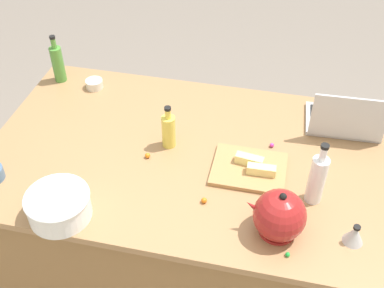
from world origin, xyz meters
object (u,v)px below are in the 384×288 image
object	(u,v)px
bottle_olive	(58,63)
butter_stick_right	(261,170)
bottle_vinegar	(317,179)
laptop	(344,120)
bottle_oil	(169,130)
kettle	(279,216)
ramekin_medium	(94,84)
cutting_board	(249,169)
kitchen_timer	(355,234)
mixing_bowl_large	(59,205)
butter_stick_left	(249,160)

from	to	relation	value
bottle_olive	butter_stick_right	size ratio (longest dim) A/B	2.17
bottle_vinegar	butter_stick_right	distance (m)	0.22
laptop	bottle_oil	size ratio (longest dim) A/B	1.64
bottle_oil	butter_stick_right	xyz separation A→B (m)	(-0.39, 0.10, -0.04)
kettle	ramekin_medium	xyz separation A→B (m)	(0.93, -0.67, -0.06)
bottle_olive	cutting_board	world-z (taller)	bottle_olive
bottle_oil	kitchen_timer	size ratio (longest dim) A/B	2.52
kettle	kitchen_timer	size ratio (longest dim) A/B	2.77
mixing_bowl_large	ramekin_medium	distance (m)	0.79
bottle_olive	kettle	bearing A→B (deg)	147.93
cutting_board	butter_stick_right	size ratio (longest dim) A/B	2.59
kitchen_timer	mixing_bowl_large	bearing A→B (deg)	6.27
cutting_board	butter_stick_right	xyz separation A→B (m)	(-0.05, 0.02, 0.03)
butter_stick_right	laptop	bearing A→B (deg)	-130.32
bottle_vinegar	butter_stick_left	distance (m)	0.29
mixing_bowl_large	kettle	size ratio (longest dim) A/B	1.07
kitchen_timer	cutting_board	bearing A→B (deg)	-33.90
bottle_oil	ramekin_medium	size ratio (longest dim) A/B	2.39
bottle_oil	ramekin_medium	bearing A→B (deg)	-35.37
laptop	butter_stick_left	bearing A→B (deg)	41.53
bottle_olive	cutting_board	size ratio (longest dim) A/B	0.84
bottle_vinegar	bottle_olive	distance (m)	1.33
bottle_vinegar	bottle_oil	distance (m)	0.62
bottle_oil	butter_stick_right	bearing A→B (deg)	165.45
bottle_oil	butter_stick_left	xyz separation A→B (m)	(-0.34, 0.06, -0.04)
cutting_board	bottle_olive	bearing A→B (deg)	-23.48
bottle_olive	bottle_vinegar	bearing A→B (deg)	156.96
bottle_olive	mixing_bowl_large	bearing A→B (deg)	114.28
bottle_oil	butter_stick_left	bearing A→B (deg)	170.54
butter_stick_left	kitchen_timer	bearing A→B (deg)	144.10
bottle_olive	laptop	bearing A→B (deg)	176.45
mixing_bowl_large	bottle_olive	distance (m)	0.87
laptop	mixing_bowl_large	bearing A→B (deg)	36.04
kettle	ramekin_medium	distance (m)	1.15
mixing_bowl_large	bottle_oil	size ratio (longest dim) A/B	1.18
bottle_olive	ramekin_medium	size ratio (longest dim) A/B	2.94
kettle	butter_stick_left	world-z (taller)	kettle
kettle	kitchen_timer	xyz separation A→B (m)	(-0.25, -0.01, -0.04)
bottle_olive	kettle	world-z (taller)	bottle_olive
laptop	butter_stick_left	xyz separation A→B (m)	(0.36, 0.32, -0.01)
bottle_olive	ramekin_medium	world-z (taller)	bottle_olive
bottle_vinegar	bottle_olive	bearing A→B (deg)	-23.04
butter_stick_left	butter_stick_right	world-z (taller)	same
butter_stick_right	kitchen_timer	bearing A→B (deg)	144.96
mixing_bowl_large	ramekin_medium	bearing A→B (deg)	-77.23
bottle_vinegar	kitchen_timer	xyz separation A→B (m)	(-0.14, 0.16, -0.07)
bottle_olive	ramekin_medium	bearing A→B (deg)	172.25
bottle_oil	cutting_board	xyz separation A→B (m)	(-0.34, 0.08, -0.07)
kettle	cutting_board	size ratio (longest dim) A/B	0.75
bottle_oil	kettle	world-z (taller)	bottle_oil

